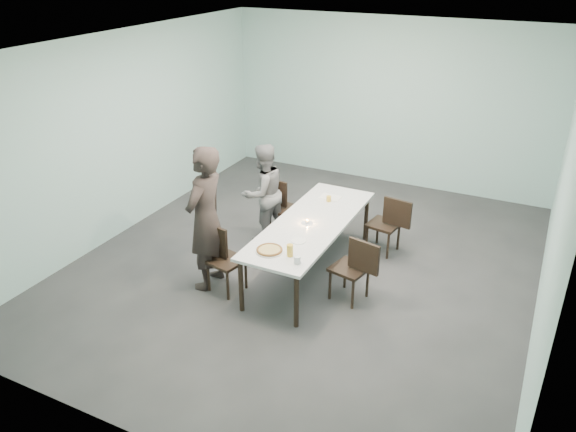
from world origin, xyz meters
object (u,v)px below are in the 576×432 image
at_px(pizza, 269,250).
at_px(side_plate, 299,241).
at_px(diner_near, 206,219).
at_px(water_tumbler, 297,260).
at_px(amber_tumbler, 329,199).
at_px(beer_glass, 290,250).
at_px(chair_near_right, 355,266).
at_px(chair_near_left, 222,254).
at_px(table, 311,226).
at_px(chair_far_right, 389,221).
at_px(chair_far_left, 281,204).
at_px(tealight, 307,222).
at_px(diner_far, 263,193).

height_order(pizza, side_plate, pizza).
bearing_deg(diner_near, water_tumbler, 81.75).
xyz_separation_m(diner_near, amber_tumbler, (1.02, 1.60, -0.17)).
relative_size(diner_near, pizza, 5.62).
bearing_deg(beer_glass, chair_near_right, 39.76).
xyz_separation_m(diner_near, pizza, (0.94, -0.06, -0.19)).
relative_size(chair_near_left, amber_tumbler, 10.88).
height_order(chair_near_right, amber_tumbler, chair_near_right).
bearing_deg(beer_glass, side_plate, 99.68).
relative_size(table, chair_near_right, 2.99).
xyz_separation_m(chair_near_right, chair_far_right, (0.01, 1.37, 0.00)).
relative_size(chair_far_left, tealight, 15.54).
distance_m(chair_far_left, beer_glass, 2.06).
height_order(diner_far, tealight, diner_far).
relative_size(chair_far_left, amber_tumbler, 10.88).
height_order(diner_far, side_plate, diner_far).
xyz_separation_m(chair_near_left, water_tumbler, (1.15, -0.16, 0.29)).
bearing_deg(amber_tumbler, tealight, -88.90).
xyz_separation_m(pizza, side_plate, (0.20, 0.38, -0.01)).
distance_m(chair_near_left, diner_near, 0.50).
distance_m(table, tealight, 0.10).
bearing_deg(side_plate, diner_near, -164.32).
relative_size(pizza, side_plate, 1.89).
relative_size(side_plate, water_tumbler, 2.00).
xyz_separation_m(diner_far, side_plate, (1.12, -1.15, 0.01)).
relative_size(chair_near_left, chair_far_left, 1.00).
distance_m(chair_near_left, chair_far_right, 2.48).
bearing_deg(diner_far, tealight, 82.44).
bearing_deg(pizza, tealight, 84.11).
distance_m(table, side_plate, 0.57).
bearing_deg(pizza, side_plate, 61.98).
height_order(chair_far_right, beer_glass, beer_glass).
bearing_deg(side_plate, diner_far, 134.31).
relative_size(chair_near_right, pizza, 2.56).
relative_size(chair_far_right, diner_far, 0.58).
relative_size(diner_near, water_tumbler, 21.22).
bearing_deg(chair_near_right, water_tumbler, 65.35).
height_order(water_tumbler, amber_tumbler, water_tumbler).
bearing_deg(beer_glass, diner_far, 127.88).
xyz_separation_m(chair_near_right, beer_glass, (-0.64, -0.53, 0.32)).
xyz_separation_m(table, chair_far_left, (-0.86, 0.83, -0.19)).
xyz_separation_m(side_plate, water_tumbler, (0.21, -0.49, 0.04)).
xyz_separation_m(chair_near_right, side_plate, (-0.70, -0.16, 0.25)).
relative_size(chair_near_right, amber_tumbler, 10.88).
bearing_deg(chair_far_right, pizza, 73.68).
height_order(chair_far_left, water_tumbler, chair_far_left).
distance_m(chair_far_right, tealight, 1.34).
xyz_separation_m(chair_far_left, chair_near_right, (1.65, -1.23, 0.00)).
distance_m(chair_near_left, chair_near_right, 1.70).
bearing_deg(pizza, chair_far_left, 112.67).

